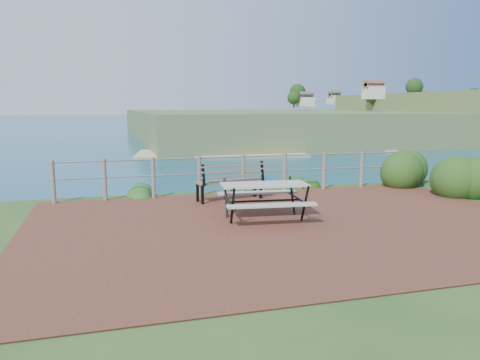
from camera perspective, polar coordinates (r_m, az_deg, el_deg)
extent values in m
cube|color=brown|center=(9.09, 6.37, -5.44)|extent=(10.00, 7.00, 0.12)
plane|color=#165B85|center=(208.17, -15.22, 8.05)|extent=(1200.00, 1200.00, 0.00)
cylinder|color=#6B5B4C|center=(11.68, -21.82, -0.21)|extent=(0.10, 0.10, 1.00)
cylinder|color=#6B5B4C|center=(11.61, -16.18, 0.03)|extent=(0.10, 0.10, 1.00)
cylinder|color=#6B5B4C|center=(11.66, -10.52, 0.27)|extent=(0.10, 0.10, 1.00)
cylinder|color=#6B5B4C|center=(11.82, -4.97, 0.51)|extent=(0.10, 0.10, 1.00)
cylinder|color=#6B5B4C|center=(12.09, 0.38, 0.73)|extent=(0.10, 0.10, 1.00)
cylinder|color=#6B5B4C|center=(12.46, 5.46, 0.94)|extent=(0.10, 0.10, 1.00)
cylinder|color=#6B5B4C|center=(12.93, 10.22, 1.12)|extent=(0.10, 0.10, 1.00)
cylinder|color=#6B5B4C|center=(13.47, 14.61, 1.29)|extent=(0.10, 0.10, 1.00)
cylinder|color=#6B5B4C|center=(14.09, 18.65, 1.43)|extent=(0.10, 0.10, 1.00)
cylinder|color=slate|center=(12.04, 0.39, 2.85)|extent=(9.40, 0.04, 0.04)
cylinder|color=slate|center=(12.09, 0.38, 0.97)|extent=(9.40, 0.04, 0.04)
cube|color=#4B6432|center=(261.16, 17.44, 6.76)|extent=(260.00, 180.00, 12.00)
cube|color=#A29E91|center=(9.29, 2.97, -0.56)|extent=(1.76, 0.87, 0.04)
cube|color=#A29E91|center=(9.34, 2.96, -2.27)|extent=(1.72, 0.42, 0.04)
cube|color=#A29E91|center=(9.34, 2.96, -2.27)|extent=(1.72, 0.42, 0.04)
cylinder|color=black|center=(9.35, 2.96, -2.55)|extent=(1.46, 0.19, 0.04)
cube|color=brown|center=(11.20, -1.27, -0.16)|extent=(1.70, 0.70, 0.04)
cube|color=brown|center=(11.16, -1.28, 1.31)|extent=(1.65, 0.42, 0.38)
cube|color=black|center=(11.24, -1.27, -1.31)|extent=(0.06, 0.07, 0.46)
cube|color=black|center=(11.24, -1.27, -1.31)|extent=(0.06, 0.07, 0.46)
cube|color=black|center=(11.24, -1.27, -1.31)|extent=(0.06, 0.07, 0.46)
cube|color=black|center=(11.24, -1.27, -1.31)|extent=(0.06, 0.07, 0.46)
ellipsoid|color=#204716|center=(13.21, 24.66, -1.68)|extent=(1.23, 1.23, 1.75)
ellipsoid|color=#204716|center=(14.42, 19.15, -0.52)|extent=(1.26, 1.26, 1.79)
ellipsoid|color=#1E501E|center=(12.06, -12.03, -1.99)|extent=(0.75, 0.75, 0.48)
ellipsoid|color=#204716|center=(13.49, 7.42, -0.72)|extent=(0.82, 0.82, 0.59)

